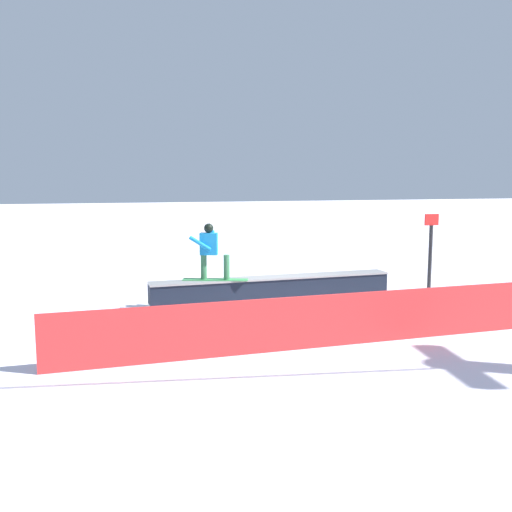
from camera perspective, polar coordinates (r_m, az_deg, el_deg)
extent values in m
plane|color=white|center=(13.80, 1.71, -5.11)|extent=(120.00, 120.00, 0.00)
cube|color=black|center=(13.73, 1.72, -3.69)|extent=(5.94, 0.68, 0.70)
cube|color=white|center=(13.77, 1.72, -4.40)|extent=(5.95, 0.69, 0.17)
cube|color=gray|center=(13.66, 1.73, -2.17)|extent=(5.94, 0.74, 0.04)
cube|color=#37924B|center=(13.26, -4.10, -2.37)|extent=(1.54, 0.78, 0.01)
cylinder|color=#36744B|center=(13.25, -5.26, -1.10)|extent=(0.18, 0.18, 0.58)
cylinder|color=#36744B|center=(13.18, -2.97, -1.12)|extent=(0.18, 0.18, 0.58)
cube|color=#198CD5|center=(13.16, -4.75, 1.22)|extent=(0.46, 0.36, 0.51)
sphere|color=black|center=(13.12, -4.77, 2.80)|extent=(0.22, 0.22, 0.22)
cylinder|color=#198CD5|center=(13.02, -5.64, 1.26)|extent=(0.52, 0.25, 0.36)
cylinder|color=#198CD5|center=(13.31, -4.23, 1.41)|extent=(0.18, 0.14, 0.56)
cube|color=red|center=(10.59, 7.22, -6.46)|extent=(10.05, 0.38, 0.98)
cylinder|color=#262628|center=(15.76, 17.05, -0.41)|extent=(0.10, 0.10, 1.86)
cube|color=red|center=(15.65, 17.21, 3.50)|extent=(0.40, 0.04, 0.30)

